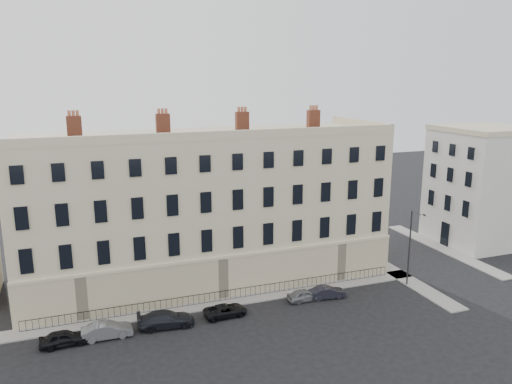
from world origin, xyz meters
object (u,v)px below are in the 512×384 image
(streetlamp, at_px, (411,245))
(car_c, at_px, (166,319))
(car_e, at_px, (305,295))
(car_f, at_px, (327,292))
(car_a, at_px, (64,338))
(car_d, at_px, (226,310))
(car_b, at_px, (107,330))

(streetlamp, bearing_deg, car_c, -161.76)
(car_c, xyz_separation_m, car_e, (13.06, 0.53, -0.12))
(car_f, bearing_deg, car_c, 97.93)
(car_e, height_order, car_f, car_f)
(car_a, xyz_separation_m, car_f, (23.30, 0.56, -0.05))
(car_c, relative_size, car_d, 1.22)
(car_d, bearing_deg, car_b, 89.04)
(car_c, bearing_deg, car_a, 96.88)
(car_d, bearing_deg, car_c, 88.58)
(car_a, bearing_deg, car_c, -89.92)
(car_f, bearing_deg, car_b, 98.16)
(car_e, relative_size, car_f, 0.96)
(car_a, distance_m, car_f, 23.31)
(car_c, distance_m, streetlamp, 24.56)
(car_d, bearing_deg, car_f, -91.44)
(car_b, xyz_separation_m, streetlamp, (29.05, 0.32, 3.64))
(car_a, xyz_separation_m, car_d, (13.21, 0.35, -0.09))
(car_a, height_order, car_f, car_a)
(car_b, distance_m, streetlamp, 29.28)
(car_a, relative_size, car_c, 0.78)
(car_a, height_order, car_e, car_a)
(car_b, height_order, car_f, car_b)
(car_d, relative_size, streetlamp, 0.50)
(car_d, distance_m, car_e, 7.85)
(streetlamp, bearing_deg, car_b, -161.47)
(car_a, distance_m, streetlamp, 32.49)
(car_a, relative_size, streetlamp, 0.47)
(car_a, height_order, car_b, car_b)
(car_e, bearing_deg, car_f, -95.13)
(car_a, xyz_separation_m, car_c, (7.99, 0.25, 0.06))
(car_b, distance_m, car_f, 20.08)
(car_a, relative_size, car_d, 0.95)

